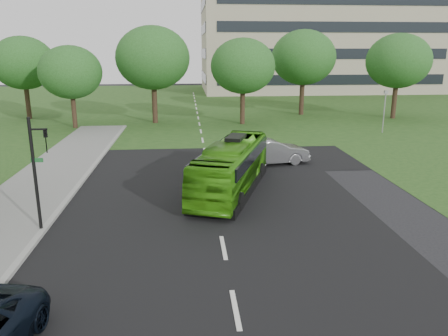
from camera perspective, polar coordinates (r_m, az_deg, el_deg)
The scene contains 13 objects.
ground at distance 18.25m, azimuth -0.61°, elevation -7.69°, with size 160.00×160.00×0.00m, color black.
street_surfaces at distance 40.16m, azimuth -3.63°, elevation 5.01°, with size 120.00×120.00×0.15m.
office_building at distance 82.26m, azimuth 12.11°, elevation 18.63°, with size 40.10×20.10×25.00m.
tree_park_a at distance 43.02m, azimuth -19.41°, elevation 11.70°, with size 5.67×5.67×7.53m.
tree_park_b at distance 44.10m, azimuth -9.29°, elevation 14.00°, with size 7.17×7.17×9.39m.
tree_park_c at distance 42.95m, azimuth 2.49°, elevation 13.15°, with size 6.20×6.20×8.24m.
tree_park_d at distance 50.11m, azimuth 10.35°, elevation 14.01°, with size 7.02×7.02×9.28m.
tree_park_e at distance 49.93m, azimuth 21.81°, elevation 12.84°, with size 6.59×6.59×8.79m.
tree_park_f at distance 50.60m, azimuth -24.75°, elevation 12.35°, with size 6.37×6.37×8.51m.
bus at distance 22.47m, azimuth 0.99°, elevation 0.16°, with size 2.14×9.14×2.55m, color #3B9211.
sedan at distance 27.99m, azimuth 6.02°, elevation 2.13°, with size 1.73×4.95×1.63m, color #9D9DA2.
traffic_light at distance 18.40m, azimuth -23.14°, elevation 0.21°, with size 0.76×0.23×4.64m.
camera_pole at distance 40.89m, azimuth 20.25°, elevation 7.64°, with size 0.37×0.34×3.69m.
Camera 1 is at (-1.26, -16.77, 7.09)m, focal length 35.00 mm.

